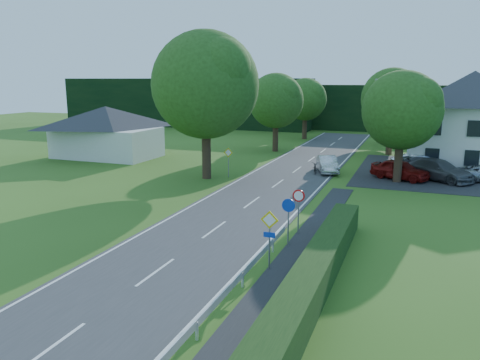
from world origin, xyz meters
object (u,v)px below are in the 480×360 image
at_px(parasol, 446,163).
at_px(parked_car_grey, 438,170).
at_px(motorcycle, 315,167).
at_px(parked_car_silver_a, 422,164).
at_px(streetlight, 396,122).
at_px(moving_car, 327,164).
at_px(parked_car_red, 400,170).

bearing_deg(parasol, parked_car_grey, -102.38).
height_order(motorcycle, parked_car_silver_a, parked_car_silver_a).
distance_m(streetlight, moving_car, 6.54).
height_order(motorcycle, parked_car_grey, parked_car_grey).
height_order(streetlight, parked_car_red, streetlight).
bearing_deg(parked_car_silver_a, parked_car_grey, -169.75).
relative_size(parked_car_silver_a, parasol, 2.41).
distance_m(parked_car_grey, parasol, 3.28).
bearing_deg(parked_car_grey, moving_car, 122.53).
relative_size(streetlight, parked_car_red, 1.75).
relative_size(motorcycle, parked_car_red, 0.41).
xyz_separation_m(streetlight, parasol, (4.10, 2.99, -3.51)).
bearing_deg(streetlight, parasol, 36.12).
distance_m(parked_car_red, parked_car_grey, 2.92).
relative_size(moving_car, parasol, 2.07).
bearing_deg(moving_car, streetlight, -16.89).
distance_m(streetlight, parasol, 6.17).
relative_size(moving_car, parked_car_silver_a, 0.86).
bearing_deg(moving_car, motorcycle, -161.38).
xyz_separation_m(streetlight, motorcycle, (-6.26, -0.85, -3.93)).
bearing_deg(parked_car_grey, streetlight, 119.24).
distance_m(motorcycle, parasol, 11.06).
relative_size(motorcycle, parked_car_grey, 0.33).
height_order(streetlight, parasol, streetlight).
bearing_deg(parked_car_silver_a, moving_car, 93.52).
distance_m(moving_car, motorcycle, 1.15).
height_order(streetlight, parked_car_silver_a, streetlight).
relative_size(parked_car_grey, parasol, 2.77).
xyz_separation_m(parked_car_red, parked_car_grey, (2.81, 0.80, 0.04)).
xyz_separation_m(moving_car, parked_car_silver_a, (7.55, 2.52, 0.12)).
bearing_deg(parked_car_silver_a, streetlight, 122.07).
distance_m(streetlight, motorcycle, 7.44).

